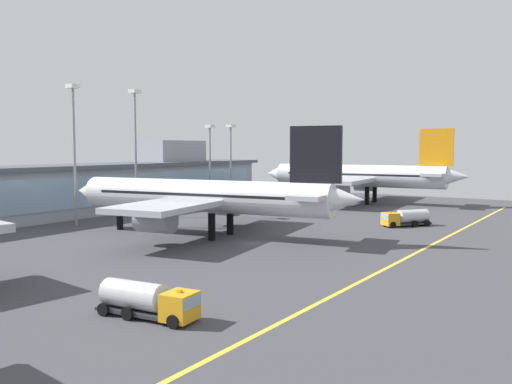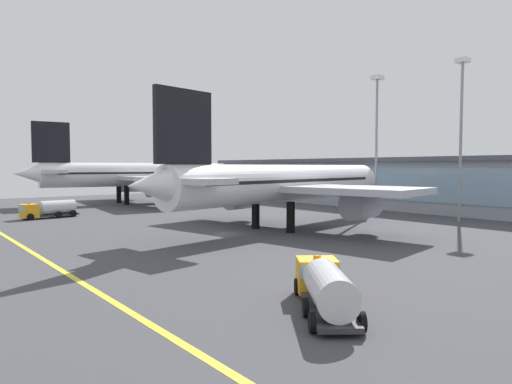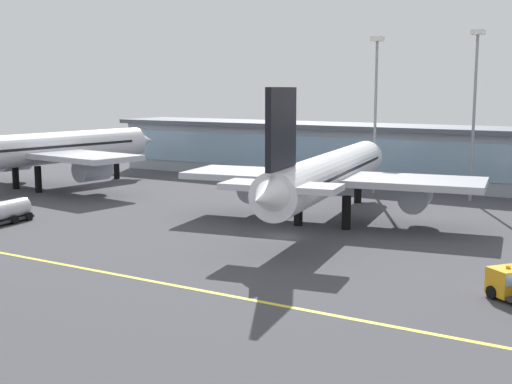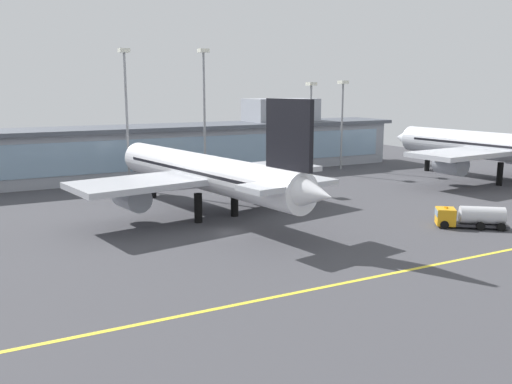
{
  "view_description": "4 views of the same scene",
  "coord_description": "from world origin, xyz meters",
  "px_view_note": "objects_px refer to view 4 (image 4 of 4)",
  "views": [
    {
      "loc": [
        -64.54,
        -43.87,
        13.91
      ],
      "look_at": [
        7.47,
        4.67,
        6.75
      ],
      "focal_mm": 37.99,
      "sensor_mm": 36.0,
      "label": 1
    },
    {
      "loc": [
        47.28,
        -32.72,
        8.6
      ],
      "look_at": [
        3.58,
        2.37,
        5.47
      ],
      "focal_mm": 31.89,
      "sensor_mm": 36.0,
      "label": 2
    },
    {
      "loc": [
        36.61,
        -66.59,
        16.79
      ],
      "look_at": [
        -6.2,
        3.91,
        4.19
      ],
      "focal_mm": 47.48,
      "sensor_mm": 36.0,
      "label": 3
    },
    {
      "loc": [
        -28.52,
        -61.75,
        18.27
      ],
      "look_at": [
        8.09,
        8.11,
        3.11
      ],
      "focal_mm": 38.41,
      "sensor_mm": 36.0,
      "label": 4
    }
  ],
  "objects_px": {
    "apron_light_mast_east": "(342,110)",
    "airliner_near_right": "(205,173)",
    "apron_light_mast_centre": "(311,112)",
    "baggage_tug_near": "(469,216)",
    "airliner_far_right": "(497,148)",
    "apron_light_mast_far_east": "(126,99)",
    "apron_light_mast_west": "(204,97)"
  },
  "relations": [
    {
      "from": "apron_light_mast_east",
      "to": "airliner_near_right",
      "type": "bearing_deg",
      "value": -147.95
    },
    {
      "from": "airliner_near_right",
      "to": "apron_light_mast_centre",
      "type": "height_order",
      "value": "apron_light_mast_centre"
    },
    {
      "from": "apron_light_mast_east",
      "to": "baggage_tug_near",
      "type": "bearing_deg",
      "value": -108.0
    },
    {
      "from": "airliner_far_right",
      "to": "apron_light_mast_centre",
      "type": "distance_m",
      "value": 37.94
    },
    {
      "from": "apron_light_mast_far_east",
      "to": "baggage_tug_near",
      "type": "bearing_deg",
      "value": -56.4
    },
    {
      "from": "baggage_tug_near",
      "to": "apron_light_mast_centre",
      "type": "xyz_separation_m",
      "value": [
        8.15,
        50.59,
        11.51
      ]
    },
    {
      "from": "apron_light_mast_centre",
      "to": "apron_light_mast_east",
      "type": "xyz_separation_m",
      "value": [
        8.27,
        -0.07,
        0.21
      ]
    },
    {
      "from": "airliner_far_right",
      "to": "apron_light_mast_far_east",
      "type": "relative_size",
      "value": 2.09
    },
    {
      "from": "apron_light_mast_centre",
      "to": "apron_light_mast_east",
      "type": "distance_m",
      "value": 8.28
    },
    {
      "from": "airliner_near_right",
      "to": "apron_light_mast_far_east",
      "type": "bearing_deg",
      "value": -0.69
    },
    {
      "from": "apron_light_mast_east",
      "to": "apron_light_mast_west",
      "type": "bearing_deg",
      "value": -177.94
    },
    {
      "from": "apron_light_mast_centre",
      "to": "apron_light_mast_far_east",
      "type": "bearing_deg",
      "value": -177.08
    },
    {
      "from": "apron_light_mast_centre",
      "to": "apron_light_mast_far_east",
      "type": "height_order",
      "value": "apron_light_mast_far_east"
    },
    {
      "from": "airliner_far_right",
      "to": "baggage_tug_near",
      "type": "bearing_deg",
      "value": 119.1
    },
    {
      "from": "airliner_near_right",
      "to": "airliner_far_right",
      "type": "relative_size",
      "value": 0.97
    },
    {
      "from": "baggage_tug_near",
      "to": "apron_light_mast_far_east",
      "type": "xyz_separation_m",
      "value": [
        -32.24,
        48.53,
        14.64
      ]
    },
    {
      "from": "airliner_far_right",
      "to": "apron_light_mast_centre",
      "type": "relative_size",
      "value": 2.7
    },
    {
      "from": "apron_light_mast_west",
      "to": "apron_light_mast_east",
      "type": "relative_size",
      "value": 1.29
    },
    {
      "from": "apron_light_mast_east",
      "to": "apron_light_mast_far_east",
      "type": "bearing_deg",
      "value": -177.66
    },
    {
      "from": "apron_light_mast_west",
      "to": "apron_light_mast_centre",
      "type": "distance_m",
      "value": 25.43
    },
    {
      "from": "baggage_tug_near",
      "to": "apron_light_mast_west",
      "type": "bearing_deg",
      "value": -33.46
    },
    {
      "from": "baggage_tug_near",
      "to": "apron_light_mast_east",
      "type": "relative_size",
      "value": 0.44
    },
    {
      "from": "baggage_tug_near",
      "to": "apron_light_mast_far_east",
      "type": "bearing_deg",
      "value": -18.91
    },
    {
      "from": "baggage_tug_near",
      "to": "apron_light_mast_far_east",
      "type": "relative_size",
      "value": 0.35
    },
    {
      "from": "apron_light_mast_centre",
      "to": "apron_light_mast_east",
      "type": "height_order",
      "value": "apron_light_mast_east"
    },
    {
      "from": "airliner_near_right",
      "to": "apron_light_mast_west",
      "type": "relative_size",
      "value": 2.0
    },
    {
      "from": "airliner_near_right",
      "to": "airliner_far_right",
      "type": "bearing_deg",
      "value": -99.5
    },
    {
      "from": "airliner_near_right",
      "to": "apron_light_mast_far_east",
      "type": "relative_size",
      "value": 2.03
    },
    {
      "from": "apron_light_mast_centre",
      "to": "apron_light_mast_east",
      "type": "bearing_deg",
      "value": -0.48
    },
    {
      "from": "airliner_far_right",
      "to": "apron_light_mast_centre",
      "type": "bearing_deg",
      "value": 37.1
    },
    {
      "from": "apron_light_mast_centre",
      "to": "apron_light_mast_east",
      "type": "relative_size",
      "value": 0.98
    },
    {
      "from": "baggage_tug_near",
      "to": "apron_light_mast_east",
      "type": "height_order",
      "value": "apron_light_mast_east"
    }
  ]
}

